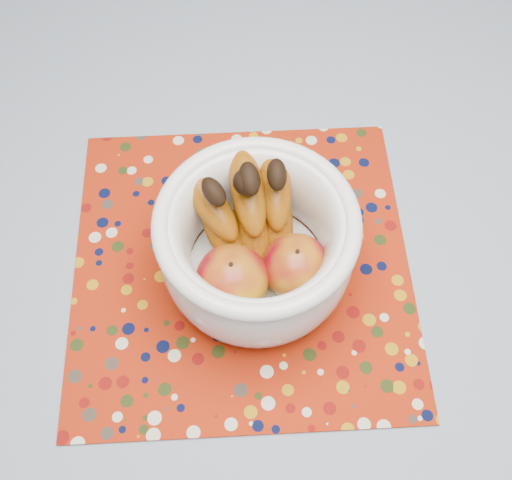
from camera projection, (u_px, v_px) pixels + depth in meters
table at (297, 268)px, 0.87m from camera, size 1.20×1.20×0.75m
tablecloth at (301, 241)px, 0.80m from camera, size 1.32×1.32×0.01m
placemat at (242, 264)px, 0.77m from camera, size 0.47×0.47×0.00m
fruit_bowl at (254, 239)px, 0.70m from camera, size 0.23×0.23×0.17m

